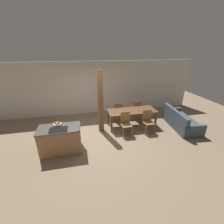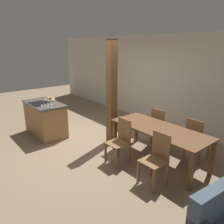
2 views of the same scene
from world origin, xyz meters
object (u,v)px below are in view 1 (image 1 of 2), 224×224
kitchen_island (61,140)px  dining_table (132,112)px  wine_glass_near (78,127)px  couch (181,121)px  dining_chair_near_left (126,123)px  dining_chair_near_right (148,121)px  wine_glass_end (78,124)px  wine_glass_middle (78,126)px  fruit_bowl (57,124)px  dining_chair_far_right (136,109)px  dining_chair_far_left (118,111)px  wine_glass_far (78,125)px  timber_post (101,103)px

kitchen_island → dining_table: bearing=22.9°
wine_glass_near → dining_table: size_ratio=0.07×
dining_table → couch: bearing=-15.2°
dining_chair_near_left → dining_chair_near_right: bearing=0.0°
wine_glass_end → dining_table: (2.32, 1.30, -0.35)m
couch → wine_glass_middle: bearing=107.0°
fruit_bowl → kitchen_island: bearing=-73.6°
kitchen_island → dining_chair_far_right: bearing=29.0°
dining_chair_far_left → wine_glass_far: bearing=47.7°
wine_glass_near → wine_glass_middle: 0.08m
couch → dining_chair_near_left: bearing=97.5°
wine_glass_near → dining_chair_far_right: wine_glass_near is taller
dining_chair_near_left → dining_chair_far_right: bearing=53.7°
wine_glass_end → fruit_bowl: bearing=158.2°
wine_glass_middle → timber_post: timber_post is taller
wine_glass_middle → wine_glass_end: (0.00, 0.15, 0.00)m
kitchen_island → wine_glass_near: size_ratio=9.63×
fruit_bowl → wine_glass_far: wine_glass_far is taller
dining_chair_far_left → dining_chair_far_right: bearing=-180.0°
wine_glass_end → dining_chair_near_left: bearing=19.5°
dining_chair_near_right → timber_post: (-1.87, 0.52, 0.77)m
wine_glass_near → wine_glass_far: 0.15m
dining_chair_near_left → dining_chair_near_right: size_ratio=1.00×
dining_chair_far_left → dining_chair_far_right: size_ratio=1.00×
dining_chair_far_left → timber_post: size_ratio=0.37×
kitchen_island → wine_glass_near: wine_glass_near is taller
dining_chair_far_right → timber_post: size_ratio=0.37×
dining_chair_far_right → wine_glass_middle: bearing=36.9°
dining_table → wine_glass_end: bearing=-150.7°
wine_glass_far → dining_chair_far_right: bearing=35.9°
wine_glass_far → dining_chair_near_right: size_ratio=0.15×
wine_glass_far → timber_post: bearing=53.4°
timber_post → wine_glass_middle: bearing=-124.9°
couch → dining_table: bearing=80.6°
fruit_bowl → couch: 5.15m
dining_chair_far_right → wine_glass_end: bearing=34.9°
dining_chair_near_left → fruit_bowl: bearing=-171.3°
dining_table → timber_post: (-1.39, -0.13, 0.60)m
wine_glass_far → couch: size_ratio=0.07×
kitchen_island → dining_chair_near_right: (3.40, 0.59, 0.04)m
dining_table → dining_chair_far_right: size_ratio=2.25×
fruit_bowl → dining_chair_far_right: size_ratio=0.28×
kitchen_island → dining_chair_far_left: bearing=37.6°
fruit_bowl → wine_glass_near: bearing=-36.8°
kitchen_island → wine_glass_end: 0.83m
dining_chair_near_right → kitchen_island: bearing=-170.2°
wine_glass_end → wine_glass_middle: bearing=-90.0°
fruit_bowl → dining_chair_near_left: 2.58m
wine_glass_near → wine_glass_end: same height
kitchen_island → dining_chair_far_left: (2.45, 1.88, 0.04)m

